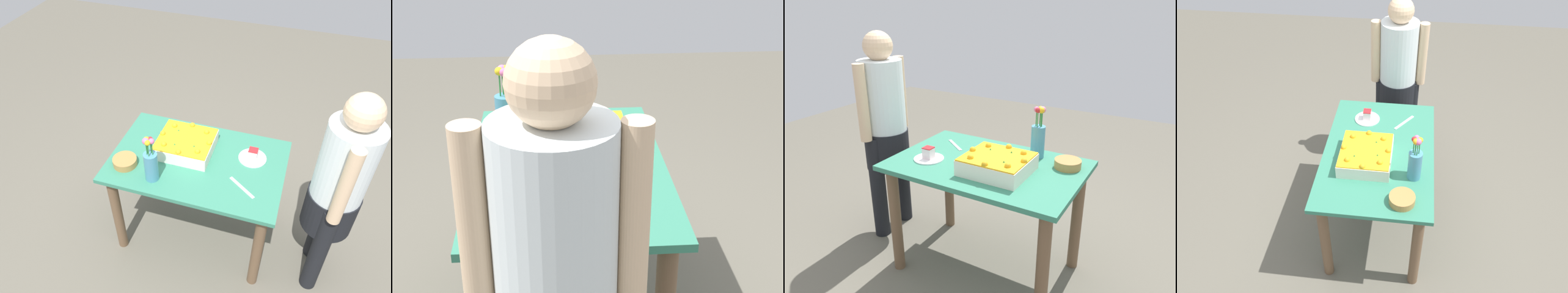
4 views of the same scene
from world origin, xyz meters
TOP-DOWN VIEW (x-y plane):
  - dining_table at (0.00, 0.00)m, footprint 1.14×0.75m
  - sheet_cake at (-0.11, 0.07)m, footprint 0.37×0.33m
  - serving_plate_with_slice at (0.34, 0.12)m, footprint 0.19×0.19m
  - cake_knife at (0.33, -0.15)m, footprint 0.18×0.14m
  - flower_vase at (-0.22, -0.24)m, footprint 0.09×0.09m
  - fruit_bowl at (-0.44, -0.18)m, footprint 0.16×0.16m
  - person_standing at (0.87, -0.07)m, footprint 0.31×0.45m

SIDE VIEW (x-z plane):
  - dining_table at x=0.00m, z-range 0.23..0.99m
  - cake_knife at x=0.33m, z-range 0.76..0.76m
  - serving_plate_with_slice at x=0.34m, z-range 0.74..0.82m
  - fruit_bowl at x=-0.44m, z-range 0.76..0.81m
  - sheet_cake at x=-0.11m, z-range 0.75..0.87m
  - person_standing at x=0.87m, z-range 0.11..1.60m
  - flower_vase at x=-0.22m, z-range 0.73..1.05m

